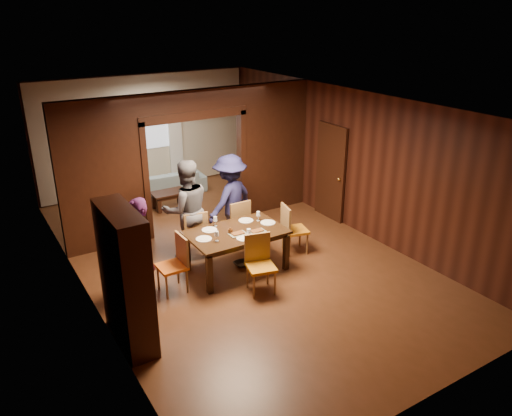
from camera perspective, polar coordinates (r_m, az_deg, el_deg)
floor at (r=9.58m, az=-2.44°, el=-5.33°), size 9.00×9.00×0.00m
ceiling at (r=8.63m, az=-2.76°, el=12.01°), size 5.50×9.00×0.02m
room_walls at (r=10.60m, az=-7.63°, el=6.00°), size 5.52×9.01×2.90m
person_purple at (r=8.09m, az=-13.16°, el=-4.64°), size 0.51×0.68×1.70m
person_grey at (r=9.20m, az=-7.95°, el=-0.23°), size 1.01×0.83×1.89m
person_navy at (r=9.77m, az=-2.95°, el=1.00°), size 1.32×1.06×1.79m
sofa at (r=12.77m, az=-10.21°, el=2.89°), size 1.98×0.90×0.56m
serving_bowl at (r=8.83m, az=-1.69°, el=-2.08°), size 0.28×0.28×0.07m
dining_table at (r=8.88m, az=-2.24°, el=-4.90°), size 1.69×1.05×0.76m
coffee_table at (r=11.83m, az=-9.87°, el=0.92°), size 0.80×0.50×0.40m
chair_left at (r=8.31m, az=-9.63°, el=-6.44°), size 0.45×0.45×0.97m
chair_right at (r=9.51m, az=4.51°, el=-2.36°), size 0.53×0.53×0.97m
chair_far_l at (r=9.35m, az=-7.13°, el=-2.92°), size 0.51×0.51×0.97m
chair_far_r at (r=9.76m, az=-2.35°, el=-1.62°), size 0.44×0.44×0.97m
chair_near at (r=8.18m, az=0.58°, el=-6.57°), size 0.53×0.53×0.97m
hutch at (r=7.03m, az=-14.68°, el=-7.74°), size 0.40×1.20×2.00m
door_right at (r=10.99m, az=8.52°, el=4.06°), size 0.06×0.90×2.10m
window_far at (r=12.86m, az=-12.51°, el=9.43°), size 1.20×0.03×1.30m
curtain_left at (r=12.70m, az=-15.47°, el=6.91°), size 0.35×0.06×2.40m
curtain_right at (r=13.18m, az=-9.21°, el=7.96°), size 0.35×0.06×2.40m
plate_left at (r=8.46m, az=-5.98°, el=-3.53°), size 0.27×0.27×0.01m
plate_far_l at (r=8.79m, az=-5.34°, el=-2.51°), size 0.27×0.27×0.01m
plate_far_r at (r=9.13m, az=-1.16°, el=-1.44°), size 0.27×0.27×0.01m
plate_right at (r=9.04m, az=1.37°, el=-1.68°), size 0.27×0.27×0.01m
plate_near at (r=8.45m, az=-1.34°, el=-3.47°), size 0.27×0.27×0.01m
platter_a at (r=8.59m, az=-2.08°, el=-2.94°), size 0.30×0.20×0.04m
platter_b at (r=8.67m, az=0.11°, el=-2.66°), size 0.30×0.20×0.04m
wineglass_left at (r=8.34m, az=-4.50°, el=-3.24°), size 0.08×0.08×0.18m
wineglass_far at (r=8.91m, az=-4.67°, el=-1.53°), size 0.08×0.08×0.18m
wineglass_right at (r=9.10m, az=0.26°, el=-0.94°), size 0.08×0.08×0.18m
tumbler at (r=8.49m, az=-0.83°, el=-2.84°), size 0.07×0.07×0.14m
condiment_jar at (r=8.61m, az=-2.93°, el=-2.62°), size 0.08×0.08×0.11m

